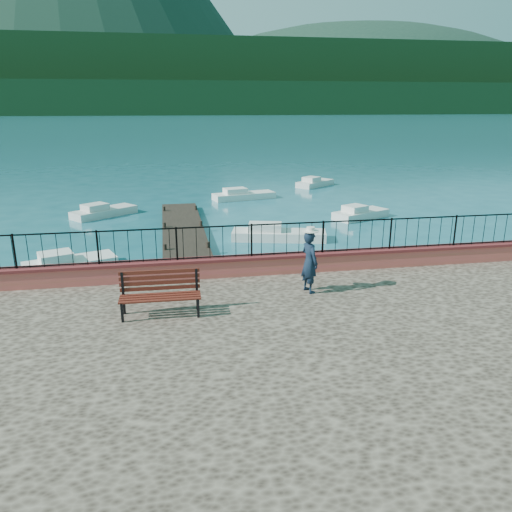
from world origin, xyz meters
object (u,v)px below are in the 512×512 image
object	(u,v)px
boat_5	(315,181)
boat_3	(104,209)
person	(309,262)
boat_1	(279,231)
park_bench	(161,303)
boat_2	(361,211)
boat_4	(244,193)
boat_0	(70,260)

from	to	relation	value
boat_5	boat_3	bearing A→B (deg)	170.37
person	boat_1	size ratio (longest dim) A/B	0.39
park_bench	person	world-z (taller)	person
boat_2	boat_4	size ratio (longest dim) A/B	0.79
boat_2	boat_5	size ratio (longest dim) A/B	0.97
person	boat_2	distance (m)	15.28
boat_2	boat_3	size ratio (longest dim) A/B	0.89
boat_2	person	bearing A→B (deg)	-142.29
person	boat_4	size ratio (longest dim) A/B	0.41
boat_0	boat_4	xyz separation A→B (m)	(8.90, 13.54, 0.00)
boat_1	boat_4	distance (m)	10.59
boat_0	boat_5	bearing A→B (deg)	28.71
boat_0	boat_1	xyz separation A→B (m)	(8.89, 2.94, 0.00)
park_bench	boat_3	size ratio (longest dim) A/B	0.53
person	boat_0	world-z (taller)	person
park_bench	boat_5	world-z (taller)	park_bench
person	boat_2	world-z (taller)	person
boat_1	boat_3	size ratio (longest dim) A/B	1.19
boat_1	boat_3	xyz separation A→B (m)	(-8.66, 6.82, 0.00)
person	boat_0	xyz separation A→B (m)	(-7.48, 6.87, -1.65)
boat_4	boat_5	size ratio (longest dim) A/B	1.23
boat_2	boat_4	world-z (taller)	same
boat_3	park_bench	bearing A→B (deg)	-117.98
boat_5	boat_0	bearing A→B (deg)	-168.53
person	boat_3	world-z (taller)	person
boat_1	boat_5	bearing A→B (deg)	81.24
person	boat_5	bearing A→B (deg)	-35.19
boat_5	person	bearing A→B (deg)	-145.53
boat_1	boat_5	xyz separation A→B (m)	(6.28, 15.00, 0.00)
boat_4	boat_3	bearing A→B (deg)	-169.12
boat_3	boat_4	distance (m)	9.45
boat_0	boat_1	bearing A→B (deg)	-2.74
person	boat_2	size ratio (longest dim) A/B	0.52
person	boat_3	size ratio (longest dim) A/B	0.46
boat_1	boat_2	world-z (taller)	same
boat_2	boat_4	bearing A→B (deg)	103.65
boat_0	boat_1	size ratio (longest dim) A/B	0.76
boat_3	boat_5	size ratio (longest dim) A/B	1.09
boat_0	boat_5	distance (m)	23.50
boat_1	boat_5	distance (m)	16.26
boat_4	person	bearing A→B (deg)	-106.59
boat_3	boat_0	bearing A→B (deg)	-129.89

